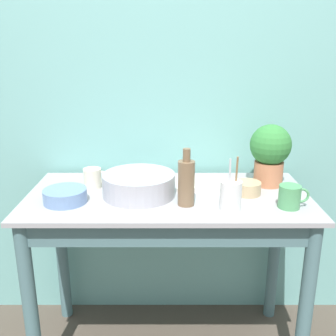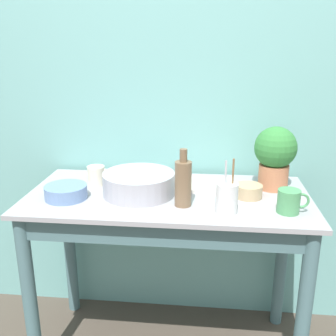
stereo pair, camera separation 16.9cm
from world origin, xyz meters
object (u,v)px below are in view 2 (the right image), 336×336
Objects in this scene: mug_green at (289,201)px; utensil_cup at (227,197)px; bottle_tall at (183,182)px; potted_plant at (275,154)px; tray_board at (206,184)px; bowl_wash_large at (139,184)px; bowl_small_blue at (66,192)px; bowl_small_tan at (248,191)px; mug_cream at (97,175)px.

mug_green is 0.24m from utensil_cup.
bottle_tall is at bearing 164.53° from utensil_cup.
bottle_tall reaches higher than mug_green.
tray_board is at bearing -179.03° from potted_plant.
bowl_wash_large reaches higher than mug_green.
mug_green reaches higher than bowl_small_blue.
potted_plant is at bearing 45.71° from bowl_small_tan.
utensil_cup reaches higher than mug_cream.
bowl_small_tan is (0.27, 0.12, -0.07)m from bottle_tall.
mug_green is at bearing -3.42° from bowl_small_blue.
mug_green is at bearing 4.56° from utensil_cup.
bowl_wash_large is 0.63m from mug_green.
bowl_small_blue is at bearing 177.04° from bottle_tall.
bowl_small_tan is 0.47× the size of tray_board.
bowl_wash_large is 1.25× the size of tray_board.
mug_green reaches higher than mug_cream.
mug_cream is at bearing 153.55° from bottle_tall.
utensil_cup is (0.59, -0.26, 0.02)m from mug_cream.
bowl_wash_large is 1.32× the size of bottle_tall.
bowl_wash_large is (-0.60, -0.14, -0.11)m from potted_plant.
bowl_small_blue is (-0.92, 0.05, -0.02)m from mug_green.
tray_board is at bearing 19.74° from bowl_small_blue.
potted_plant reaches higher than tray_board.
mug_cream is at bearing 172.81° from bowl_small_tan.
utensil_cup reaches higher than bowl_wash_large.
bowl_small_tan is at bearing -7.19° from mug_cream.
mug_cream is (-0.81, -0.04, -0.12)m from potted_plant.
tray_board is at bearing 24.53° from bowl_wash_large.
utensil_cup is (0.17, -0.05, -0.04)m from bottle_tall.
mug_green is 0.49× the size of tray_board.
mug_green is 0.92m from bowl_small_blue.
bowl_small_tan is at bearing 6.95° from bowl_small_blue.
bowl_small_tan is 0.22m from tray_board.
bottle_tall is 1.93× the size of mug_green.
mug_green is at bearing -46.50° from bowl_small_tan.
utensil_cup is at bearing -120.70° from bowl_small_tan.
bowl_wash_large is at bearing -155.47° from tray_board.
utensil_cup is (-0.10, -0.17, 0.03)m from bowl_small_tan.
potted_plant reaches higher than mug_cream.
bowl_small_blue is at bearing -166.35° from potted_plant.
mug_cream is at bearing 156.61° from utensil_cup.
bowl_small_tan is (-0.12, -0.12, -0.13)m from potted_plant.
bowl_small_blue is (-0.50, 0.03, -0.07)m from bottle_tall.
bottle_tall is 0.27m from tray_board.
potted_plant is 0.47m from bottle_tall.
bowl_small_blue is 0.82× the size of utensil_cup.
bowl_wash_large is at bearing 157.65° from utensil_cup.
bowl_small_tan reaches higher than tray_board.
potted_plant is 1.20× the size of bottle_tall.
potted_plant is at bearing 94.55° from mug_green.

